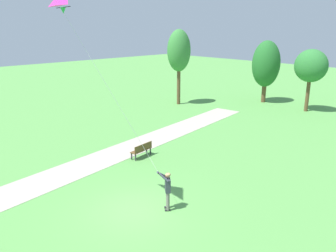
% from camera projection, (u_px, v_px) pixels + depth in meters
% --- Properties ---
extents(ground_plane, '(120.00, 120.00, 0.00)m').
position_uv_depth(ground_plane, '(135.00, 210.00, 14.75)').
color(ground_plane, '#569947').
extents(walkway_path, '(6.79, 32.03, 0.02)m').
position_uv_depth(walkway_path, '(99.00, 160.00, 20.19)').
color(walkway_path, '#ADA393').
rests_on(walkway_path, ground).
extents(person_kite_flyer, '(0.57, 0.61, 1.83)m').
position_uv_depth(person_kite_flyer, '(167.00, 188.00, 14.54)').
color(person_kite_flyer, '#232328').
rests_on(person_kite_flyer, ground).
extents(flying_kite, '(2.85, 2.79, 7.32)m').
position_uv_depth(flying_kite, '(68.00, 0.00, 12.15)').
color(flying_kite, '#E02D9E').
extents(park_bench_near_walkway, '(0.64, 1.55, 0.88)m').
position_uv_depth(park_bench_near_walkway, '(142.00, 149.00, 20.57)').
color(park_bench_near_walkway, brown).
rests_on(park_bench_near_walkway, ground).
extents(tree_treeline_left, '(2.14, 2.44, 7.39)m').
position_uv_depth(tree_treeline_left, '(179.00, 51.00, 33.24)').
color(tree_treeline_left, brown).
rests_on(tree_treeline_left, ground).
extents(tree_treeline_right, '(2.76, 2.91, 6.29)m').
position_uv_depth(tree_treeline_right, '(266.00, 64.00, 34.53)').
color(tree_treeline_right, brown).
rests_on(tree_treeline_right, ground).
extents(tree_behind_path, '(2.99, 2.45, 5.69)m').
position_uv_depth(tree_behind_path, '(311.00, 66.00, 30.68)').
color(tree_behind_path, brown).
rests_on(tree_behind_path, ground).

